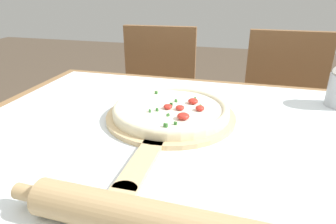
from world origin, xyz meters
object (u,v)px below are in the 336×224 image
pizza_peel (169,119)px  chair_left (157,101)px  pizza (171,109)px  rolling_pin (161,223)px  chair_right (282,114)px

pizza_peel → chair_left: chair_left is taller
pizza_peel → pizza: size_ratio=1.70×
chair_left → rolling_pin: bearing=-76.2°
pizza_peel → rolling_pin: size_ratio=1.08×
pizza → chair_right: size_ratio=0.34×
pizza_peel → pizza: pizza is taller
pizza → chair_right: 0.85m
chair_left → chair_right: (0.63, 0.00, 0.00)m
chair_right → chair_left: bearing=179.2°
pizza → chair_left: chair_left is taller
pizza → rolling_pin: bearing=-77.6°
pizza → pizza_peel: bearing=-91.4°
pizza_peel → chair_left: size_ratio=0.58×
chair_left → chair_right: bearing=-3.5°
chair_right → pizza: bearing=-118.6°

